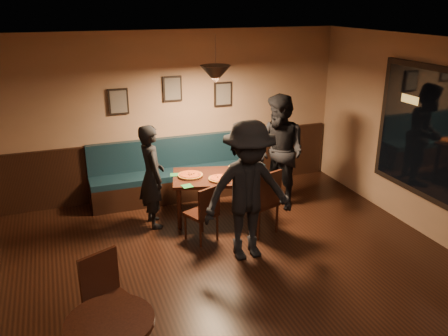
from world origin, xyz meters
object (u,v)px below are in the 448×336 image
tabasco_bottle (248,170)px  cafe_chair_far (111,303)px  chair_near_left (201,212)px  diner_right (280,152)px  dining_table (216,197)px  booth_bench (179,170)px  diner_left (152,176)px  diner_front (248,191)px  soda_glass (261,173)px  chair_near_right (259,201)px

tabasco_bottle → cafe_chair_far: size_ratio=0.13×
chair_near_left → diner_right: (1.55, 0.68, 0.51)m
dining_table → cafe_chair_far: cafe_chair_far is taller
chair_near_left → tabasco_bottle: bearing=4.9°
diner_right → tabasco_bottle: size_ratio=15.28×
booth_bench → cafe_chair_far: bearing=-115.5°
diner_left → tabasco_bottle: bearing=-101.6°
dining_table → tabasco_bottle: tabasco_bottle is taller
cafe_chair_far → diner_left: bearing=-135.5°
diner_right → diner_front: bearing=-59.5°
soda_glass → diner_right: bearing=38.6°
booth_bench → dining_table: (0.33, -0.98, -0.15)m
dining_table → diner_front: bearing=-74.9°
cafe_chair_far → booth_bench: bearing=-140.0°
diner_right → dining_table: bearing=-105.4°
dining_table → diner_right: diner_right is taller
soda_glass → dining_table: bearing=151.5°
booth_bench → diner_left: 1.13m
dining_table → soda_glass: 0.81m
chair_near_right → diner_right: 1.10m
dining_table → cafe_chair_far: bearing=-114.3°
diner_right → cafe_chair_far: bearing=-70.8°
booth_bench → diner_front: 2.29m
dining_table → chair_near_left: (-0.44, -0.60, 0.07)m
dining_table → soda_glass: size_ratio=8.92×
booth_bench → cafe_chair_far: booth_bench is taller
soda_glass → chair_near_right: bearing=-118.0°
chair_near_left → chair_near_right: size_ratio=0.86×
chair_near_right → cafe_chair_far: chair_near_right is taller
dining_table → diner_left: diner_left is taller
diner_left → diner_front: (0.98, -1.35, 0.15)m
diner_left → soda_glass: size_ratio=10.66×
chair_near_left → diner_front: bearing=-79.6°
soda_glass → cafe_chair_far: (-2.51, -2.00, -0.31)m
diner_right → cafe_chair_far: size_ratio=1.98×
diner_right → soda_glass: (-0.51, -0.41, -0.15)m
booth_bench → chair_near_left: booth_bench is taller
booth_bench → dining_table: size_ratio=2.28×
chair_near_right → diner_left: 1.63m
tabasco_bottle → cafe_chair_far: 3.29m
chair_near_left → diner_right: 1.77m
diner_right → diner_front: diner_front is taller
chair_near_left → diner_front: size_ratio=0.45×
chair_near_right → diner_right: bearing=28.5°
soda_glass → tabasco_bottle: soda_glass is taller
booth_bench → diner_right: size_ratio=1.61×
booth_bench → tabasco_bottle: 1.37m
booth_bench → chair_near_left: 1.59m
diner_front → cafe_chair_far: bearing=-150.4°
diner_left → tabasco_bottle: (1.46, -0.19, -0.02)m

